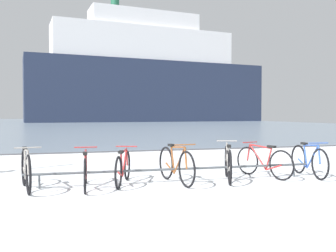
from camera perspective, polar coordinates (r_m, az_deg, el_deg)
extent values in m
cube|color=slate|center=(69.24, -14.54, 0.53)|extent=(80.00, 110.00, 0.08)
cube|color=#47474C|center=(14.34, -10.35, -4.03)|extent=(80.00, 0.50, 0.05)
cylinder|color=#4C5156|center=(7.88, 1.53, -6.61)|extent=(6.16, 0.16, 0.05)
cylinder|color=#4C5156|center=(7.62, -19.13, -8.06)|extent=(0.04, 0.04, 0.28)
cylinder|color=#4C5156|center=(9.06, 18.73, -6.49)|extent=(0.04, 0.04, 0.28)
torus|color=black|center=(7.08, -20.60, -7.00)|extent=(0.17, 0.72, 0.72)
torus|color=black|center=(8.04, -21.23, -5.97)|extent=(0.17, 0.72, 0.72)
cylinder|color=gray|center=(7.38, -20.84, -5.63)|extent=(0.13, 0.51, 0.61)
cylinder|color=gray|center=(7.69, -21.04, -5.52)|extent=(0.07, 0.18, 0.55)
cylinder|color=gray|center=(7.42, -20.91, -3.51)|extent=(0.15, 0.63, 0.09)
cylinder|color=gray|center=(7.85, -21.11, -6.75)|extent=(0.11, 0.43, 0.20)
cylinder|color=gray|center=(7.09, -20.65, -5.26)|extent=(0.05, 0.11, 0.43)
cube|color=black|center=(7.73, -21.11, -3.19)|extent=(0.11, 0.21, 0.05)
cylinder|color=gray|center=(7.10, -20.70, -3.13)|extent=(0.46, 0.10, 0.02)
torus|color=black|center=(7.95, -12.46, -6.24)|extent=(0.08, 0.65, 0.65)
torus|color=black|center=(6.89, -12.61, -7.49)|extent=(0.08, 0.65, 0.65)
cylinder|color=#B22D2D|center=(7.59, -12.51, -5.73)|extent=(0.08, 0.56, 0.55)
cylinder|color=#B22D2D|center=(7.25, -12.56, -6.27)|extent=(0.05, 0.20, 0.49)
cylinder|color=#B22D2D|center=(7.49, -12.53, -3.98)|extent=(0.09, 0.70, 0.08)
cylinder|color=#B22D2D|center=(7.13, -12.57, -7.77)|extent=(0.07, 0.47, 0.18)
cylinder|color=#B22D2D|center=(7.89, -12.48, -4.91)|extent=(0.04, 0.12, 0.39)
cube|color=black|center=(7.14, -12.58, -4.13)|extent=(0.09, 0.21, 0.05)
cylinder|color=#B22D2D|center=(7.83, -12.49, -3.19)|extent=(0.46, 0.06, 0.02)
torus|color=black|center=(8.19, -6.28, -6.02)|extent=(0.25, 0.62, 0.64)
torus|color=black|center=(7.21, -7.61, -7.09)|extent=(0.25, 0.62, 0.64)
cylinder|color=#B22D2D|center=(7.86, -6.68, -5.51)|extent=(0.20, 0.51, 0.54)
cylinder|color=#B22D2D|center=(7.54, -7.11, -6.00)|extent=(0.09, 0.19, 0.48)
cylinder|color=#B22D2D|center=(7.76, -6.78, -3.86)|extent=(0.25, 0.63, 0.08)
cylinder|color=#B22D2D|center=(7.43, -7.29, -7.39)|extent=(0.18, 0.43, 0.18)
cylinder|color=#B22D2D|center=(8.13, -6.33, -4.75)|extent=(0.07, 0.12, 0.38)
cube|color=black|center=(7.43, -7.22, -3.97)|extent=(0.14, 0.22, 0.05)
cylinder|color=#B22D2D|center=(8.07, -6.38, -3.12)|extent=(0.44, 0.17, 0.02)
torus|color=black|center=(7.30, 2.88, -6.64)|extent=(0.14, 0.72, 0.72)
torus|color=black|center=(8.22, -0.30, -5.69)|extent=(0.14, 0.72, 0.72)
cylinder|color=brown|center=(7.58, 1.76, -5.33)|extent=(0.11, 0.54, 0.61)
cylinder|color=brown|center=(7.88, 0.73, -5.24)|extent=(0.06, 0.19, 0.55)
cylinder|color=brown|center=(7.62, 1.52, -3.26)|extent=(0.13, 0.67, 0.09)
cylinder|color=brown|center=(8.03, 0.32, -6.45)|extent=(0.10, 0.45, 0.20)
cylinder|color=brown|center=(7.30, 2.75, -4.95)|extent=(0.05, 0.12, 0.43)
cube|color=black|center=(7.92, 0.50, -2.96)|extent=(0.11, 0.21, 0.05)
cylinder|color=brown|center=(7.31, 2.62, -2.88)|extent=(0.46, 0.09, 0.02)
torus|color=black|center=(8.68, 8.95, -5.33)|extent=(0.30, 0.69, 0.72)
torus|color=black|center=(7.66, 9.45, -6.28)|extent=(0.30, 0.69, 0.72)
cylinder|color=gray|center=(8.33, 9.10, -4.73)|extent=(0.23, 0.52, 0.60)
cylinder|color=gray|center=(8.00, 9.26, -5.18)|extent=(0.10, 0.19, 0.54)
cylinder|color=gray|center=(8.23, 9.15, -2.96)|extent=(0.27, 0.64, 0.09)
cylinder|color=gray|center=(7.89, 9.33, -6.64)|extent=(0.19, 0.43, 0.19)
cylinder|color=gray|center=(8.61, 8.98, -3.97)|extent=(0.07, 0.12, 0.43)
cube|color=black|center=(7.89, 9.31, -3.05)|extent=(0.15, 0.22, 0.05)
cylinder|color=gray|center=(8.55, 9.00, -2.27)|extent=(0.44, 0.19, 0.02)
torus|color=black|center=(9.08, 12.08, -5.20)|extent=(0.25, 0.64, 0.66)
torus|color=black|center=(8.44, 16.99, -5.77)|extent=(0.25, 0.64, 0.66)
cylinder|color=#B22D2D|center=(8.85, 13.60, -4.61)|extent=(0.20, 0.50, 0.56)
cylinder|color=#B22D2D|center=(8.64, 15.19, -4.93)|extent=(0.09, 0.18, 0.50)
cylinder|color=#B22D2D|center=(8.77, 13.97, -3.05)|extent=(0.24, 0.62, 0.08)
cylinder|color=#B22D2D|center=(8.58, 15.88, -6.14)|extent=(0.17, 0.42, 0.18)
cylinder|color=#B22D2D|center=(9.03, 12.26, -3.99)|extent=(0.07, 0.12, 0.40)
cube|color=black|center=(8.56, 15.59, -3.06)|extent=(0.14, 0.22, 0.05)
cylinder|color=#B22D2D|center=(8.98, 12.44, -2.45)|extent=(0.44, 0.17, 0.02)
torus|color=black|center=(8.76, 22.28, -5.45)|extent=(0.13, 0.69, 0.69)
torus|color=black|center=(9.59, 19.36, -4.80)|extent=(0.13, 0.69, 0.69)
cylinder|color=#3359B2|center=(9.02, 21.28, -4.43)|extent=(0.10, 0.51, 0.59)
cylinder|color=#3359B2|center=(9.29, 20.33, -4.39)|extent=(0.06, 0.18, 0.52)
cylinder|color=#3359B2|center=(9.05, 21.07, -2.77)|extent=(0.11, 0.62, 0.08)
cylinder|color=#3359B2|center=(9.42, 19.93, -5.40)|extent=(0.09, 0.42, 0.19)
cylinder|color=#3359B2|center=(8.77, 22.18, -4.10)|extent=(0.05, 0.11, 0.41)
cube|color=black|center=(9.32, 20.13, -2.53)|extent=(0.10, 0.21, 0.05)
cylinder|color=#3359B2|center=(8.78, 22.08, -2.43)|extent=(0.46, 0.08, 0.02)
cube|color=#232D47|center=(74.80, -2.78, 5.21)|extent=(48.02, 14.51, 11.76)
cube|color=white|center=(75.50, -3.66, 12.15)|extent=(36.12, 11.78, 6.47)
cube|color=white|center=(76.53, -3.67, 15.75)|extent=(21.87, 8.77, 3.29)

